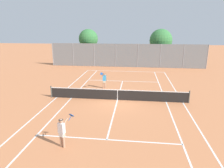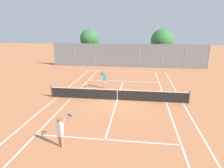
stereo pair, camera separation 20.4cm
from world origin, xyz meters
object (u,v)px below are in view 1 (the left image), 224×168
player_far_left (104,80)px  tree_behind_right (162,41)px  loose_tennis_ball_1 (155,93)px  tree_behind_left (88,39)px  tennis_net (118,94)px  loose_tennis_ball_0 (145,98)px  player_near_side (62,131)px

player_far_left → tree_behind_right: tree_behind_right is taller
loose_tennis_ball_1 → tree_behind_left: size_ratio=0.01×
tennis_net → tree_behind_right: size_ratio=2.04×
loose_tennis_ball_0 → loose_tennis_ball_1: (0.97, 1.53, 0.00)m
player_near_side → player_far_left: 10.66m
tree_behind_left → tree_behind_right: size_ratio=0.99×
tennis_net → player_far_left: bearing=116.9°
player_far_left → loose_tennis_ball_1: size_ratio=26.88×
loose_tennis_ball_1 → loose_tennis_ball_0: bearing=-122.4°
player_far_left → tree_behind_left: size_ratio=0.30×
loose_tennis_ball_0 → tree_behind_left: 20.21m
loose_tennis_ball_0 → tree_behind_left: tree_behind_left is taller
player_far_left → tree_behind_left: 16.17m
loose_tennis_ball_0 → tree_behind_right: tree_behind_right is taller
player_far_left → loose_tennis_ball_0: bearing=-32.1°
player_near_side → tennis_net: bearing=73.4°
tennis_net → tree_behind_right: 19.19m
player_far_left → player_near_side: bearing=-92.8°
loose_tennis_ball_0 → loose_tennis_ball_1: size_ratio=1.00×
tennis_net → player_near_side: player_near_side is taller
player_near_side → tree_behind_left: (-4.60, 25.66, 3.15)m
loose_tennis_ball_1 → tree_behind_left: 19.39m
player_far_left → tree_behind_right: bearing=63.9°
tennis_net → tree_behind_left: size_ratio=2.06×
loose_tennis_ball_0 → tree_behind_right: 18.01m
tree_behind_right → loose_tennis_ball_1: bearing=-98.0°
loose_tennis_ball_0 → player_near_side: bearing=-119.4°
tree_behind_left → loose_tennis_ball_1: bearing=-57.7°
loose_tennis_ball_1 → player_near_side: bearing=-119.9°
player_near_side → loose_tennis_ball_0: 9.35m
tree_behind_left → player_near_side: bearing=-79.8°
player_far_left → tree_behind_right: size_ratio=0.30×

